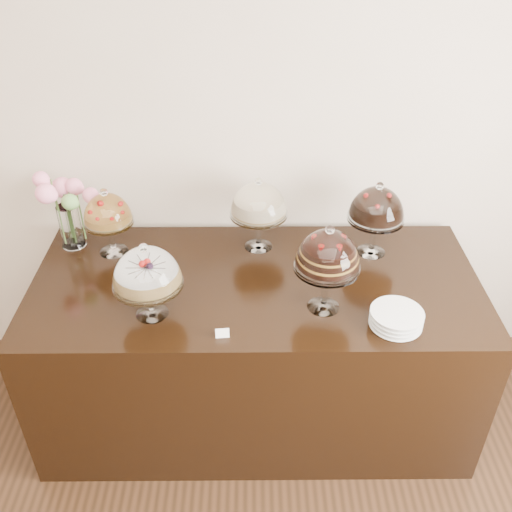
{
  "coord_description": "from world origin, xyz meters",
  "views": [
    {
      "loc": [
        0.11,
        0.22,
        2.59
      ],
      "look_at": [
        0.12,
        2.4,
        1.08
      ],
      "focal_mm": 40.0,
      "sensor_mm": 36.0,
      "label": 1
    }
  ],
  "objects_px": {
    "display_counter": "(256,347)",
    "cake_stand_dark_choco": "(377,207)",
    "cake_stand_choco_layer": "(328,254)",
    "cake_stand_sugar_sponge": "(147,271)",
    "flower_vase": "(66,204)",
    "plate_stack": "(396,318)",
    "cake_stand_cheesecake": "(259,203)",
    "cake_stand_fruit_tart": "(107,213)"
  },
  "relations": [
    {
      "from": "display_counter",
      "to": "cake_stand_fruit_tart",
      "type": "distance_m",
      "value": 1.05
    },
    {
      "from": "display_counter",
      "to": "cake_stand_choco_layer",
      "type": "height_order",
      "value": "cake_stand_choco_layer"
    },
    {
      "from": "cake_stand_choco_layer",
      "to": "flower_vase",
      "type": "distance_m",
      "value": 1.39
    },
    {
      "from": "display_counter",
      "to": "cake_stand_cheesecake",
      "type": "bearing_deg",
      "value": 87.05
    },
    {
      "from": "cake_stand_fruit_tart",
      "to": "flower_vase",
      "type": "distance_m",
      "value": 0.24
    },
    {
      "from": "display_counter",
      "to": "cake_stand_fruit_tart",
      "type": "bearing_deg",
      "value": 160.86
    },
    {
      "from": "flower_vase",
      "to": "plate_stack",
      "type": "xyz_separation_m",
      "value": [
        1.59,
        -0.66,
        -0.21
      ]
    },
    {
      "from": "cake_stand_choco_layer",
      "to": "cake_stand_cheesecake",
      "type": "height_order",
      "value": "cake_stand_choco_layer"
    },
    {
      "from": "cake_stand_sugar_sponge",
      "to": "flower_vase",
      "type": "distance_m",
      "value": 0.76
    },
    {
      "from": "flower_vase",
      "to": "cake_stand_sugar_sponge",
      "type": "bearing_deg",
      "value": -48.81
    },
    {
      "from": "cake_stand_sugar_sponge",
      "to": "display_counter",
      "type": "bearing_deg",
      "value": 27.28
    },
    {
      "from": "cake_stand_sugar_sponge",
      "to": "cake_stand_cheesecake",
      "type": "distance_m",
      "value": 0.74
    },
    {
      "from": "display_counter",
      "to": "cake_stand_choco_layer",
      "type": "xyz_separation_m",
      "value": [
        0.31,
        -0.2,
        0.75
      ]
    },
    {
      "from": "cake_stand_dark_choco",
      "to": "cake_stand_fruit_tart",
      "type": "relative_size",
      "value": 1.1
    },
    {
      "from": "plate_stack",
      "to": "cake_stand_fruit_tart",
      "type": "bearing_deg",
      "value": 156.58
    },
    {
      "from": "cake_stand_dark_choco",
      "to": "flower_vase",
      "type": "distance_m",
      "value": 1.58
    },
    {
      "from": "cake_stand_cheesecake",
      "to": "flower_vase",
      "type": "height_order",
      "value": "flower_vase"
    },
    {
      "from": "cake_stand_choco_layer",
      "to": "cake_stand_dark_choco",
      "type": "xyz_separation_m",
      "value": [
        0.3,
        0.45,
        -0.03
      ]
    },
    {
      "from": "cake_stand_sugar_sponge",
      "to": "plate_stack",
      "type": "xyz_separation_m",
      "value": [
        1.09,
        -0.09,
        -0.2
      ]
    },
    {
      "from": "cake_stand_sugar_sponge",
      "to": "flower_vase",
      "type": "relative_size",
      "value": 0.88
    },
    {
      "from": "cake_stand_sugar_sponge",
      "to": "cake_stand_fruit_tart",
      "type": "height_order",
      "value": "cake_stand_sugar_sponge"
    },
    {
      "from": "plate_stack",
      "to": "cake_stand_choco_layer",
      "type": "bearing_deg",
      "value": 157.38
    },
    {
      "from": "cake_stand_cheesecake",
      "to": "plate_stack",
      "type": "distance_m",
      "value": 0.9
    },
    {
      "from": "display_counter",
      "to": "cake_stand_dark_choco",
      "type": "relative_size",
      "value": 5.38
    },
    {
      "from": "cake_stand_cheesecake",
      "to": "cake_stand_choco_layer",
      "type": "bearing_deg",
      "value": -59.85
    },
    {
      "from": "cake_stand_cheesecake",
      "to": "cake_stand_fruit_tart",
      "type": "height_order",
      "value": "cake_stand_cheesecake"
    },
    {
      "from": "cake_stand_sugar_sponge",
      "to": "plate_stack",
      "type": "relative_size",
      "value": 1.67
    },
    {
      "from": "cake_stand_choco_layer",
      "to": "cake_stand_sugar_sponge",
      "type": "bearing_deg",
      "value": -177.02
    },
    {
      "from": "cake_stand_sugar_sponge",
      "to": "cake_stand_cheesecake",
      "type": "bearing_deg",
      "value": 48.18
    },
    {
      "from": "cake_stand_dark_choco",
      "to": "cake_stand_cheesecake",
      "type": "bearing_deg",
      "value": 174.42
    },
    {
      "from": "cake_stand_dark_choco",
      "to": "plate_stack",
      "type": "relative_size",
      "value": 1.8
    },
    {
      "from": "flower_vase",
      "to": "plate_stack",
      "type": "bearing_deg",
      "value": -22.47
    },
    {
      "from": "cake_stand_fruit_tart",
      "to": "cake_stand_choco_layer",
      "type": "bearing_deg",
      "value": -23.65
    },
    {
      "from": "cake_stand_sugar_sponge",
      "to": "cake_stand_dark_choco",
      "type": "xyz_separation_m",
      "value": [
        1.08,
        0.49,
        0.03
      ]
    },
    {
      "from": "cake_stand_fruit_tart",
      "to": "flower_vase",
      "type": "bearing_deg",
      "value": 163.56
    },
    {
      "from": "cake_stand_choco_layer",
      "to": "cake_stand_cheesecake",
      "type": "distance_m",
      "value": 0.59
    },
    {
      "from": "flower_vase",
      "to": "cake_stand_cheesecake",
      "type": "bearing_deg",
      "value": -1.35
    },
    {
      "from": "cake_stand_dark_choco",
      "to": "cake_stand_choco_layer",
      "type": "bearing_deg",
      "value": -123.55
    },
    {
      "from": "cake_stand_cheesecake",
      "to": "cake_stand_fruit_tart",
      "type": "bearing_deg",
      "value": -176.75
    },
    {
      "from": "cake_stand_dark_choco",
      "to": "cake_stand_fruit_tart",
      "type": "bearing_deg",
      "value": 179.39
    },
    {
      "from": "cake_stand_sugar_sponge",
      "to": "cake_stand_cheesecake",
      "type": "relative_size",
      "value": 0.93
    },
    {
      "from": "display_counter",
      "to": "cake_stand_fruit_tart",
      "type": "relative_size",
      "value": 5.91
    }
  ]
}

